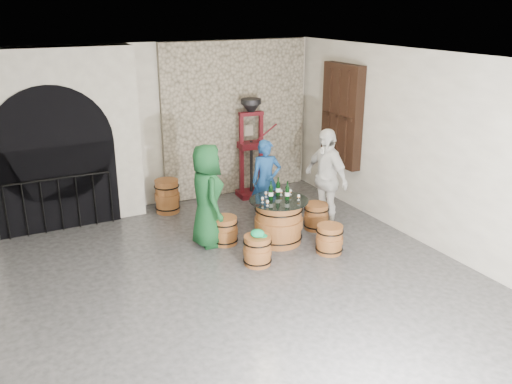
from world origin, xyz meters
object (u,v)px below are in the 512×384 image
person_green (207,196)px  barrel_stool_far (268,210)px  barrel_stool_left (225,231)px  corking_press (251,141)px  wine_bottle_right (278,188)px  person_white (326,178)px  barrel_stool_near_right (329,239)px  barrel_table (279,221)px  barrel_stool_near_left (257,251)px  wine_bottle_center (287,192)px  barrel_stool_right (316,216)px  side_barrel (167,196)px  person_blue (266,181)px  wine_bottle_left (271,192)px

person_green → barrel_stool_far: bearing=-67.8°
barrel_stool_left → corking_press: bearing=52.7°
wine_bottle_right → person_white: bearing=2.4°
barrel_stool_near_right → corking_press: (0.10, 3.05, 0.97)m
barrel_table → barrel_stool_near_left: barrel_table is taller
wine_bottle_center → barrel_stool_right: bearing=18.2°
barrel_stool_far → corking_press: 1.77m
wine_bottle_center → side_barrel: 2.72m
barrel_stool_left → barrel_stool_near_left: 0.96m
person_green → corking_press: bearing=-37.8°
person_white → barrel_stool_near_left: bearing=-71.5°
person_blue → wine_bottle_center: size_ratio=4.73×
barrel_stool_near_left → person_white: bearing=24.8°
barrel_stool_right → wine_bottle_left: wine_bottle_left is taller
person_green → corking_press: size_ratio=0.84×
barrel_stool_near_left → wine_bottle_right: wine_bottle_right is taller
person_green → wine_bottle_left: person_green is taller
barrel_stool_near_right → person_white: person_white is taller
wine_bottle_right → corking_press: bearing=75.5°
person_white → side_barrel: 3.12m
barrel_stool_far → person_white: person_white is taller
barrel_table → side_barrel: 2.55m
side_barrel → barrel_stool_right: bearing=-43.5°
barrel_stool_far → wine_bottle_right: bearing=-103.5°
person_white → side_barrel: bearing=-136.6°
barrel_table → person_blue: (0.30, 1.01, 0.39)m
person_white → barrel_stool_far: bearing=-133.4°
barrel_table → person_green: size_ratio=0.57×
corking_press → barrel_stool_far: bearing=-100.7°
barrel_table → person_green: (-1.10, 0.48, 0.49)m
wine_bottle_right → side_barrel: size_ratio=0.50×
person_blue → side_barrel: (-1.54, 1.21, -0.44)m
barrel_stool_left → barrel_stool_far: same height
barrel_table → barrel_stool_near_right: 0.93m
barrel_table → barrel_stool_near_left: size_ratio=2.09×
wine_bottle_left → wine_bottle_right: bearing=31.1°
barrel_stool_far → barrel_stool_near_left: size_ratio=1.00×
wine_bottle_left → wine_bottle_right: size_ratio=1.00×
barrel_stool_near_left → side_barrel: (-0.53, 2.81, 0.09)m
barrel_stool_far → person_blue: 0.55m
barrel_stool_left → side_barrel: size_ratio=0.73×
barrel_table → wine_bottle_left: 0.54m
wine_bottle_left → barrel_stool_left: bearing=158.4°
person_green → wine_bottle_right: (1.20, -0.27, 0.03)m
corking_press → person_blue: bearing=-100.5°
barrel_table → wine_bottle_center: wine_bottle_center is taller
barrel_stool_near_left → side_barrel: size_ratio=0.73×
wine_bottle_left → wine_bottle_center: 0.27m
wine_bottle_left → wine_bottle_center: same height
barrel_stool_right → wine_bottle_left: bearing=-173.0°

